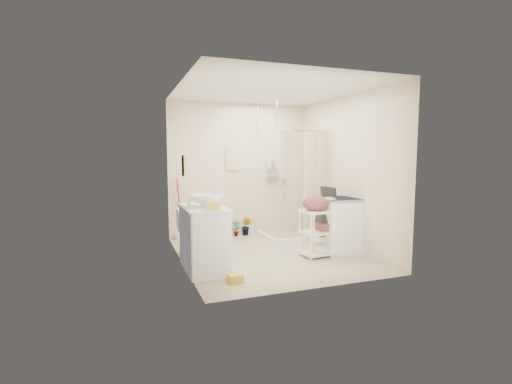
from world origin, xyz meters
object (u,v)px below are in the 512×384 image
at_px(vanity, 204,238).
at_px(laundry_rack, 321,228).
at_px(washing_machine, 338,225).
at_px(toilet, 200,231).

distance_m(vanity, laundry_rack, 1.90).
xyz_separation_m(vanity, washing_machine, (2.30, 0.21, 0.00)).
bearing_deg(laundry_rack, vanity, 177.23).
height_order(vanity, washing_machine, washing_machine).
relative_size(toilet, washing_machine, 0.83).
bearing_deg(vanity, washing_machine, 4.70).
bearing_deg(vanity, laundry_rack, 1.42).
xyz_separation_m(vanity, toilet, (0.12, 0.86, -0.07)).
xyz_separation_m(toilet, laundry_rack, (1.78, -0.80, 0.07)).
relative_size(vanity, toilet, 1.36).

